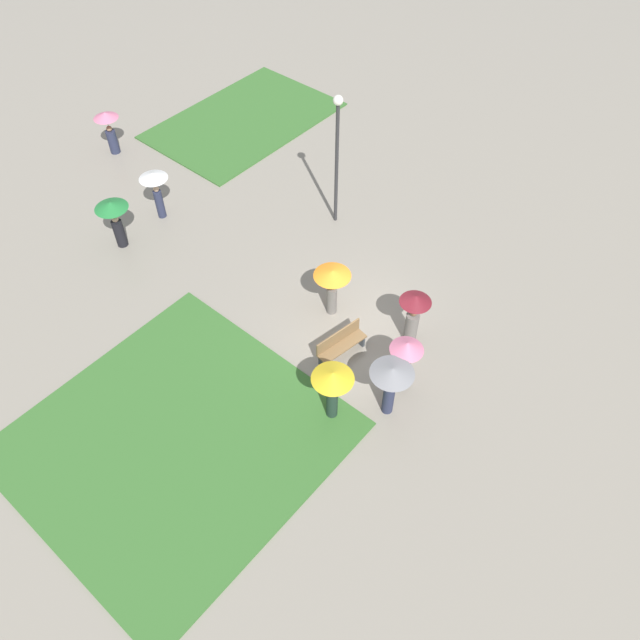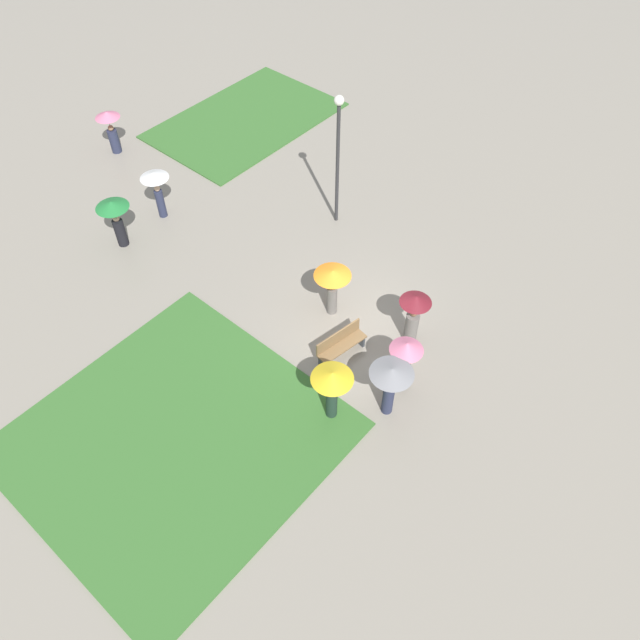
# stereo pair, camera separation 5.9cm
# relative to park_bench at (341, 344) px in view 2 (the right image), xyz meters

# --- Properties ---
(ground_plane) EXTENTS (90.00, 90.00, 0.00)m
(ground_plane) POSITION_rel_park_bench_xyz_m (1.07, 0.40, -0.46)
(ground_plane) COLOR gray
(lawn_patch_near) EXTENTS (7.61, 7.46, 0.06)m
(lawn_patch_near) POSITION_rel_park_bench_xyz_m (-5.05, 1.48, -0.43)
(lawn_patch_near) COLOR #386B2D
(lawn_patch_near) RESTS_ON ground_plane
(lawn_patch_far) EXTENTS (7.71, 5.05, 0.06)m
(lawn_patch_far) POSITION_rel_park_bench_xyz_m (7.06, 11.00, -0.43)
(lawn_patch_far) COLOR #386B2D
(lawn_patch_far) RESTS_ON ground_plane
(park_bench) EXTENTS (1.64, 0.68, 0.90)m
(park_bench) POSITION_rel_park_bench_xyz_m (0.00, 0.00, 0.00)
(park_bench) COLOR brown
(park_bench) RESTS_ON ground_plane
(lamp_post) EXTENTS (0.32, 0.32, 4.80)m
(lamp_post) POSITION_rel_park_bench_xyz_m (4.59, 3.95, 2.58)
(lamp_post) COLOR #2D2D30
(lamp_post) RESTS_ON ground_plane
(crowd_person_orange) EXTENTS (1.12, 1.12, 1.76)m
(crowd_person_orange) POSITION_rel_park_bench_xyz_m (1.12, 1.26, 0.86)
(crowd_person_orange) COLOR slate
(crowd_person_orange) RESTS_ON ground_plane
(crowd_person_pink) EXTENTS (0.91, 0.91, 1.93)m
(crowd_person_pink) POSITION_rel_park_bench_xyz_m (0.21, -2.02, 0.87)
(crowd_person_pink) COLOR black
(crowd_person_pink) RESTS_ON ground_plane
(crowd_person_yellow) EXTENTS (1.11, 1.11, 1.92)m
(crowd_person_yellow) POSITION_rel_park_bench_xyz_m (-1.78, -1.15, 1.01)
(crowd_person_yellow) COLOR #1E3328
(crowd_person_yellow) RESTS_ON ground_plane
(crowd_person_grey) EXTENTS (1.17, 1.17, 1.89)m
(crowd_person_grey) POSITION_rel_park_bench_xyz_m (-0.68, -2.20, 0.97)
(crowd_person_grey) COLOR #282D47
(crowd_person_grey) RESTS_ON ground_plane
(crowd_person_maroon) EXTENTS (0.92, 0.92, 1.87)m
(crowd_person_maroon) POSITION_rel_park_bench_xyz_m (1.79, -1.22, 0.75)
(crowd_person_maroon) COLOR slate
(crowd_person_maroon) RESTS_ON ground_plane
(lone_walker_far_path) EXTENTS (0.99, 0.99, 1.85)m
(lone_walker_far_path) POSITION_rel_park_bench_xyz_m (0.72, 8.82, 0.90)
(lone_walker_far_path) COLOR #282D47
(lone_walker_far_path) RESTS_ON ground_plane
(lone_walker_mid_plaza) EXTENTS (0.95, 0.95, 1.76)m
(lone_walker_mid_plaza) POSITION_rel_park_bench_xyz_m (2.10, 13.32, 0.71)
(lone_walker_mid_plaza) COLOR #282D47
(lone_walker_mid_plaza) RESTS_ON ground_plane
(lone_walker_near_lawn) EXTENTS (1.10, 1.10, 1.82)m
(lone_walker_near_lawn) POSITION_rel_park_bench_xyz_m (-1.16, 8.68, 0.85)
(lone_walker_near_lawn) COLOR black
(lone_walker_near_lawn) RESTS_ON ground_plane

